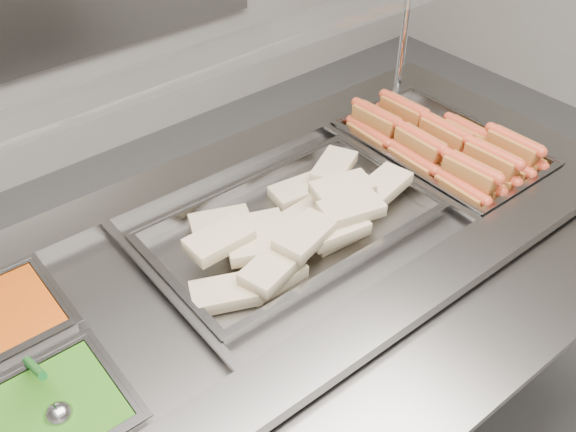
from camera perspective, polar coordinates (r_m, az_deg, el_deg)
steam_counter at (r=1.97m, az=-1.21°, el=-11.77°), size 1.98×0.90×0.94m
tray_rail at (r=1.42m, az=12.34°, el=-14.01°), size 1.89×0.42×0.05m
sneeze_guard at (r=1.58m, az=-6.86°, el=13.47°), size 1.73×0.34×0.46m
pan_hotdogs at (r=2.04m, az=13.36°, el=5.27°), size 0.37×0.58×0.10m
pan_wraps at (r=1.68m, az=0.28°, el=-1.21°), size 0.72×0.43×0.07m
pan_peas at (r=1.39m, az=-20.83°, el=-17.32°), size 0.32×0.26×0.10m
hotdogs_in_buns at (r=1.99m, az=13.65°, el=6.08°), size 0.32×0.55×0.12m
tortilla_wraps at (r=1.63m, az=1.12°, el=-0.57°), size 0.73×0.38×0.10m
serving_spoon at (r=1.35m, az=-20.01°, el=-15.66°), size 0.06×0.19×0.15m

